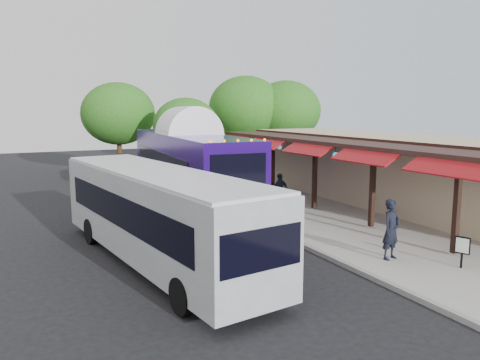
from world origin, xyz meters
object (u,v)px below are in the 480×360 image
ped_a (391,229)px  ped_b (262,189)px  coach_bus (189,167)px  sign_board (462,247)px  city_bus (156,212)px  ped_c (280,190)px  ped_d (209,171)px

ped_a → ped_b: size_ratio=1.02×
coach_bus → ped_b: bearing=-28.1°
sign_board → ped_a: bearing=107.5°
city_bus → ped_c: (7.74, 5.14, -0.69)m
city_bus → ped_d: city_bus is taller
ped_a → ped_c: 8.62m
ped_c → sign_board: size_ratio=1.73×
city_bus → ped_c: size_ratio=6.83×
ped_a → ped_d: 17.40m
sign_board → city_bus: bearing=126.4°
ped_c → sign_board: ped_c is taller
coach_bus → ped_a: 11.01m
coach_bus → ped_d: 7.94m
city_bus → sign_board: bearing=-39.9°
ped_b → sign_board: 10.38m
coach_bus → ped_a: bearing=-70.6°
coach_bus → sign_board: bearing=-67.0°
coach_bus → city_bus: size_ratio=1.10×
ped_a → city_bus: bearing=140.3°
ped_a → ped_d: ped_a is taller
ped_a → ped_c: bearing=70.5°
coach_bus → ped_d: coach_bus is taller
sign_board → ped_b: bearing=75.6°
ped_a → ped_b: bearing=77.0°
city_bus → ped_c: 9.32m
ped_b → ped_d: size_ratio=1.19×
coach_bus → sign_board: 12.98m
coach_bus → sign_board: size_ratio=13.02×
ped_d → sign_board: size_ratio=1.64×
ped_c → ped_b: bearing=-18.6°
coach_bus → ped_a: coach_bus is taller
ped_b → city_bus: bearing=23.6°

